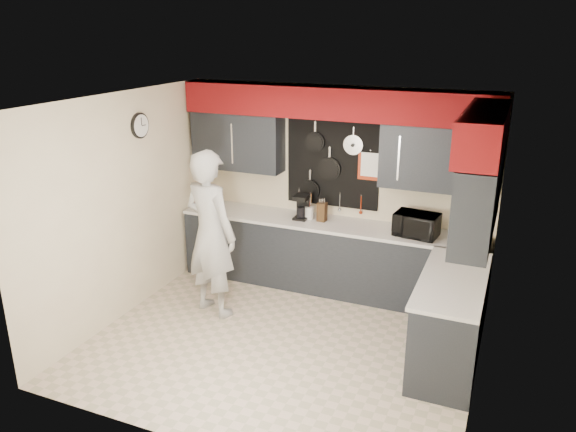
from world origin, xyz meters
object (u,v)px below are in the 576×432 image
at_px(coffee_maker, 302,206).
at_px(person, 211,234).
at_px(utensil_crock, 309,213).
at_px(knife_block, 322,212).
at_px(microwave, 416,225).

relative_size(coffee_maker, person, 0.16).
xyz_separation_m(utensil_crock, person, (-0.78, -1.16, -0.00)).
distance_m(knife_block, utensil_crock, 0.19).
distance_m(utensil_crock, coffee_maker, 0.13).
bearing_deg(utensil_crock, coffee_maker, -162.59).
bearing_deg(person, utensil_crock, -107.35).
distance_m(microwave, person, 2.41).
relative_size(knife_block, coffee_maker, 0.75).
height_order(coffee_maker, person, person).
bearing_deg(knife_block, coffee_maker, -177.09).
xyz_separation_m(utensil_crock, coffee_maker, (-0.09, -0.03, 0.09)).
distance_m(knife_block, person, 1.49).
xyz_separation_m(knife_block, utensil_crock, (-0.18, 0.03, -0.04)).
bearing_deg(person, knife_block, -113.86).
height_order(utensil_crock, person, person).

